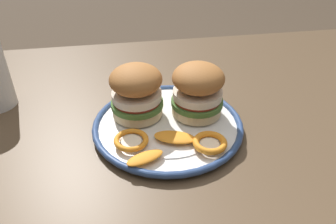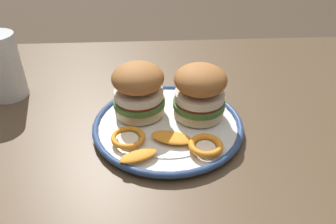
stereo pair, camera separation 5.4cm
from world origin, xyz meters
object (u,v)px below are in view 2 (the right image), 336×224
at_px(dinner_plate, 168,126).
at_px(sandwich_half_right, 200,91).
at_px(sandwich_half_left, 138,89).
at_px(dining_table, 174,167).
at_px(drinking_glass, 4,71).

relative_size(dinner_plate, sandwich_half_right, 2.52).
bearing_deg(sandwich_half_left, sandwich_half_right, 173.23).
distance_m(dining_table, sandwich_half_left, 0.18).
bearing_deg(dining_table, sandwich_half_left, -28.12).
bearing_deg(sandwich_half_right, dining_table, 24.43).
relative_size(dinner_plate, sandwich_half_left, 2.61).
height_order(sandwich_half_left, sandwich_half_right, same).
bearing_deg(dining_table, drinking_glass, -22.28).
bearing_deg(dining_table, dinner_plate, 9.60).
bearing_deg(dinner_plate, dining_table, -170.40).
distance_m(dining_table, drinking_glass, 0.41).
distance_m(dining_table, dinner_plate, 0.11).
bearing_deg(dinner_plate, sandwich_half_left, -35.06).
relative_size(dining_table, sandwich_half_right, 11.90).
distance_m(dinner_plate, drinking_glass, 0.37).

